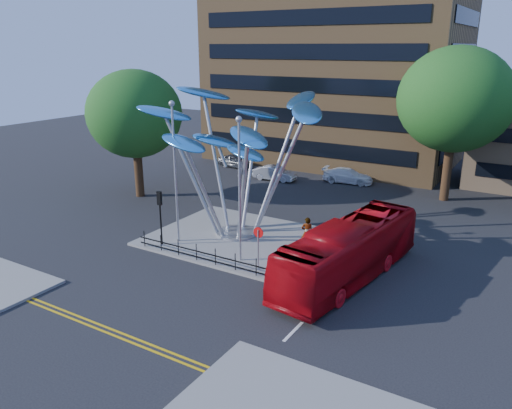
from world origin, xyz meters
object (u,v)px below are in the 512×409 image
Objects in this scene: street_lamp_right at (239,177)px; pedestrian at (307,233)px; tree_right at (455,100)px; red_bus at (349,251)px; no_entry_sign_island at (258,241)px; parked_car_mid at (275,173)px; street_lamp_left at (175,161)px; tree_left at (134,114)px; leaf_sculpture at (237,132)px; traffic_light_island at (160,207)px; parked_car_left at (236,161)px; parked_car_right at (348,176)px.

street_lamp_right reaches higher than pedestrian.
tree_right reaches higher than red_bus.
parked_car_mid is at bearing 116.49° from no_entry_sign_island.
street_lamp_left is at bearing -168.47° from red_bus.
tree_left reaches higher than pedestrian.
leaf_sculpture is at bearing -15.55° from tree_left.
street_lamp_right is (-7.50, -19.00, -2.94)m from tree_right.
parked_car_mid is at bearing 96.01° from traffic_light_island.
leaf_sculpture is 3.29× the size of parked_car_left.
leaf_sculpture is 1.12× the size of red_bus.
traffic_light_island is at bearing -39.81° from tree_left.
traffic_light_island reaches higher than red_bus.
tree_right is 17.56m from pedestrian.
tree_left reaches higher than no_entry_sign_island.
parked_car_left is at bearing 124.05° from street_lamp_right.
pedestrian is at bearing 55.54° from street_lamp_right.
red_bus is 20.18m from parked_car_right.
red_bus is 2.83× the size of parked_car_mid.
red_bus reaches higher than parked_car_mid.
street_lamp_left is 2.27× the size of parked_car_left.
tree_left reaches higher than street_lamp_right.
red_bus is at bearing 11.17° from street_lamp_right.
street_lamp_right reaches higher than parked_car_right.
parked_car_mid is (6.01, -2.48, 0.01)m from parked_car_left.
street_lamp_left is (-2.43, -3.18, -1.52)m from leaf_sculpture.
parked_car_mid is at bearing 109.40° from leaf_sculpture.
parked_car_right is (-8.70, 1.00, -7.38)m from tree_right.
red_bus is at bearing 8.36° from traffic_light_island.
traffic_light_island is at bearing -123.69° from tree_right.
no_entry_sign_island is at bearing -45.67° from leaf_sculpture.
red_bus is at bearing -145.00° from parked_car_mid.
street_lamp_right is 6.05m from traffic_light_island.
parked_car_left is at bearing 126.26° from no_entry_sign_island.
no_entry_sign_island is at bearing -25.07° from tree_left.
red_bus is 21.04m from parked_car_mid.
parked_car_mid reaches higher than parked_car_left.
parked_car_left is 12.19m from parked_car_right.
pedestrian is 16.78m from parked_car_right.
street_lamp_right is 2.06× the size of parked_car_mid.
parked_car_mid is at bearing -173.59° from tree_right.
red_bus is (6.10, 1.20, -3.51)m from street_lamp_right.
pedestrian is at bearing -0.43° from leaf_sculpture.
tree_right is 21.31m from no_entry_sign_island.
parked_car_left is (-8.39, 19.31, -4.70)m from street_lamp_left.
tree_left is 2.67× the size of parked_car_left.
tree_right reaches higher than parked_car_right.
tree_right is 3.13× the size of parked_car_left.
tree_left is 0.81× the size of leaf_sculpture.
traffic_light_island is at bearing -152.73° from parked_car_left.
parked_car_right is at bearing -71.52° from parked_car_mid.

